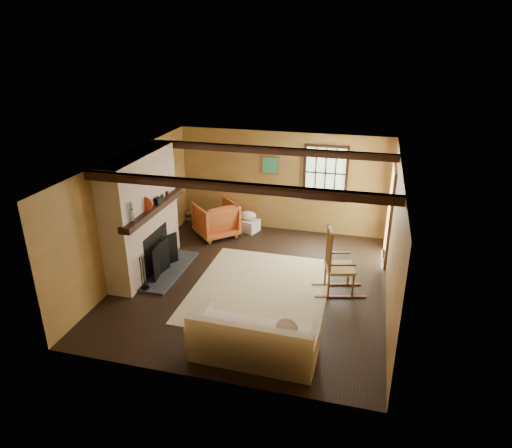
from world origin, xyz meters
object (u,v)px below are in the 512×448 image
(armchair, at_px, (216,219))
(fireplace, at_px, (143,219))
(rocking_chair, at_px, (337,265))
(sofa, at_px, (254,342))
(laundry_basket, at_px, (248,225))

(armchair, bearing_deg, fireplace, 23.65)
(fireplace, height_order, rocking_chair, fireplace)
(rocking_chair, xyz_separation_m, sofa, (-0.99, -2.21, -0.28))
(fireplace, relative_size, armchair, 2.64)
(fireplace, relative_size, rocking_chair, 1.85)
(laundry_basket, bearing_deg, rocking_chair, -44.77)
(laundry_basket, bearing_deg, fireplace, -121.08)
(rocking_chair, xyz_separation_m, laundry_basket, (-2.35, 2.33, -0.40))
(fireplace, xyz_separation_m, rocking_chair, (3.80, 0.08, -0.56))
(fireplace, bearing_deg, armchair, 67.83)
(laundry_basket, bearing_deg, sofa, -73.34)
(fireplace, relative_size, sofa, 1.27)
(rocking_chair, xyz_separation_m, armchair, (-3.01, 1.87, -0.13))
(fireplace, bearing_deg, sofa, -37.07)
(sofa, xyz_separation_m, laundry_basket, (-1.36, 4.54, -0.12))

